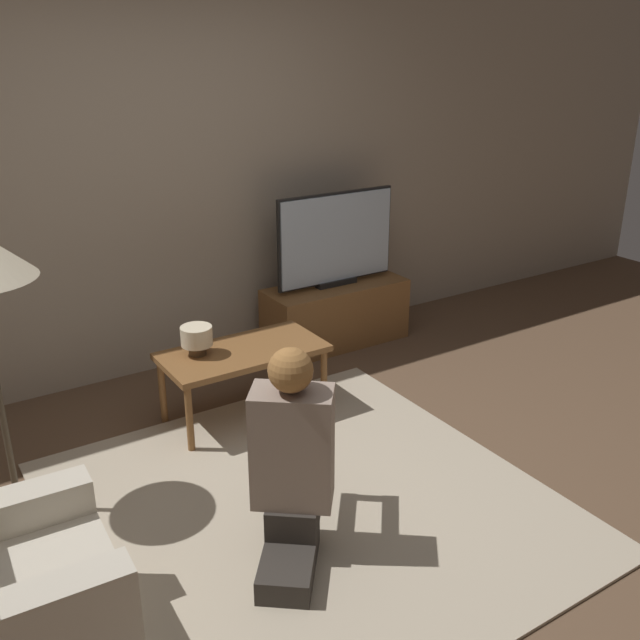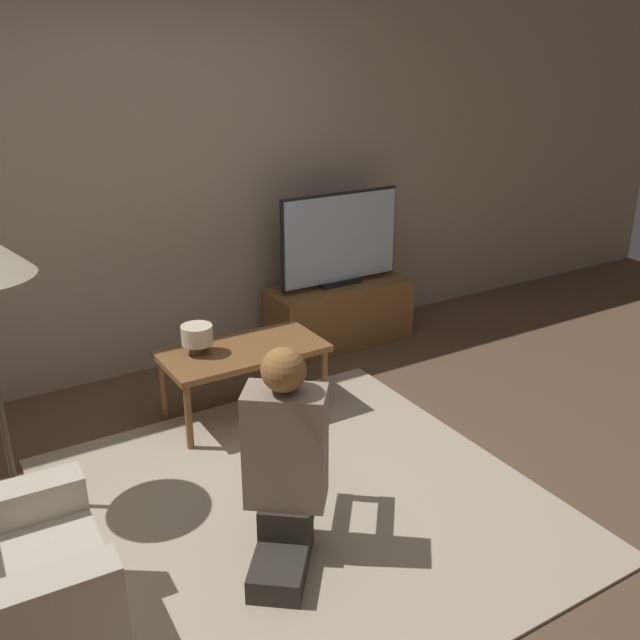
{
  "view_description": "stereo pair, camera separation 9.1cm",
  "coord_description": "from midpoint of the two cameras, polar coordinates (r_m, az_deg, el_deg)",
  "views": [
    {
      "loc": [
        -1.5,
        -2.45,
        2.12
      ],
      "look_at": [
        0.52,
        0.69,
        0.64
      ],
      "focal_mm": 40.0,
      "sensor_mm": 36.0,
      "label": 1
    },
    {
      "loc": [
        -1.42,
        -2.5,
        2.12
      ],
      "look_at": [
        0.52,
        0.69,
        0.64
      ],
      "focal_mm": 40.0,
      "sensor_mm": 36.0,
      "label": 2
    }
  ],
  "objects": [
    {
      "name": "tv_stand",
      "position": [
        5.24,
        0.76,
        0.47
      ],
      "size": [
        1.06,
        0.41,
        0.46
      ],
      "color": "brown",
      "rests_on": "ground_plane"
    },
    {
      "name": "ground_plane",
      "position": [
        3.57,
        -1.81,
        -14.79
      ],
      "size": [
        10.0,
        10.0,
        0.0
      ],
      "primitive_type": "plane",
      "color": "brown"
    },
    {
      "name": "tv",
      "position": [
        5.07,
        0.77,
        6.49
      ],
      "size": [
        0.94,
        0.08,
        0.67
      ],
      "color": "black",
      "rests_on": "tv_stand"
    },
    {
      "name": "table_lamp",
      "position": [
        4.1,
        -10.47,
        -1.41
      ],
      "size": [
        0.18,
        0.18,
        0.17
      ],
      "color": "#4C3823",
      "rests_on": "coffee_table"
    },
    {
      "name": "person_kneeling",
      "position": [
        3.04,
        -3.11,
        -10.88
      ],
      "size": [
        0.67,
        0.76,
        0.97
      ],
      "rotation": [
        0.0,
        0.0,
        2.47
      ],
      "color": "#332D28",
      "rests_on": "rug"
    },
    {
      "name": "rug",
      "position": [
        3.57,
        -1.81,
        -14.69
      ],
      "size": [
        2.2,
        2.26,
        0.02
      ],
      "color": "#BCAD93",
      "rests_on": "ground_plane"
    },
    {
      "name": "coffee_table",
      "position": [
        4.18,
        -6.79,
        -2.95
      ],
      "size": [
        0.95,
        0.48,
        0.44
      ],
      "color": "brown",
      "rests_on": "ground_plane"
    },
    {
      "name": "wall_back",
      "position": [
        4.71,
        -14.44,
        10.94
      ],
      "size": [
        10.0,
        0.06,
        2.6
      ],
      "color": "tan",
      "rests_on": "ground_plane"
    },
    {
      "name": "armchair",
      "position": [
        2.88,
        -25.11,
        -20.42
      ],
      "size": [
        0.75,
        0.74,
        0.86
      ],
      "rotation": [
        0.0,
        0.0,
        1.53
      ],
      "color": "beige",
      "rests_on": "ground_plane"
    }
  ]
}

